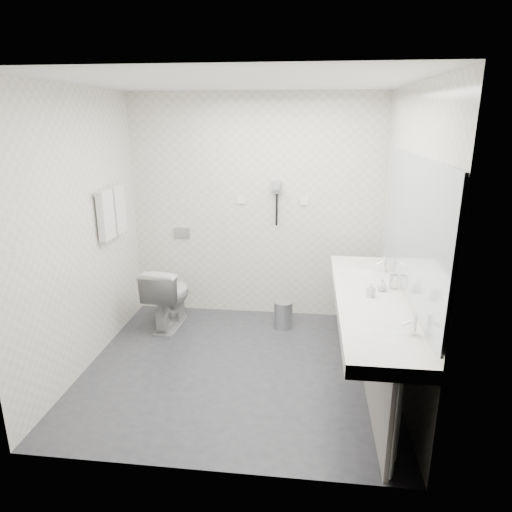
# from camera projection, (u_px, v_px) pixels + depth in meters

# --- Properties ---
(floor) EXTENTS (2.80, 2.80, 0.00)m
(floor) POSITION_uv_depth(u_px,v_px,m) (238.00, 368.00, 4.25)
(floor) COLOR #2E2F34
(floor) RESTS_ON ground
(ceiling) EXTENTS (2.80, 2.80, 0.00)m
(ceiling) POSITION_uv_depth(u_px,v_px,m) (234.00, 81.00, 3.52)
(ceiling) COLOR white
(ceiling) RESTS_ON wall_back
(wall_back) EXTENTS (2.80, 0.00, 2.80)m
(wall_back) POSITION_uv_depth(u_px,v_px,m) (255.00, 209.00, 5.12)
(wall_back) COLOR silver
(wall_back) RESTS_ON floor
(wall_front) EXTENTS (2.80, 0.00, 2.80)m
(wall_front) POSITION_uv_depth(u_px,v_px,m) (201.00, 295.00, 2.65)
(wall_front) COLOR silver
(wall_front) RESTS_ON floor
(wall_left) EXTENTS (0.00, 2.60, 2.60)m
(wall_left) POSITION_uv_depth(u_px,v_px,m) (80.00, 233.00, 4.04)
(wall_left) COLOR silver
(wall_left) RESTS_ON floor
(wall_right) EXTENTS (0.00, 2.60, 2.60)m
(wall_right) POSITION_uv_depth(u_px,v_px,m) (406.00, 243.00, 3.73)
(wall_right) COLOR silver
(wall_right) RESTS_ON floor
(vanity_counter) EXTENTS (0.55, 2.20, 0.10)m
(vanity_counter) POSITION_uv_depth(u_px,v_px,m) (370.00, 302.00, 3.70)
(vanity_counter) COLOR white
(vanity_counter) RESTS_ON floor
(vanity_panel) EXTENTS (0.03, 2.15, 0.75)m
(vanity_panel) POSITION_uv_depth(u_px,v_px,m) (370.00, 349.00, 3.83)
(vanity_panel) COLOR gray
(vanity_panel) RESTS_ON floor
(vanity_post_near) EXTENTS (0.06, 0.06, 0.75)m
(vanity_post_near) POSITION_uv_depth(u_px,v_px,m) (394.00, 431.00, 2.83)
(vanity_post_near) COLOR silver
(vanity_post_near) RESTS_ON floor
(vanity_post_far) EXTENTS (0.06, 0.06, 0.75)m
(vanity_post_far) POSITION_uv_depth(u_px,v_px,m) (361.00, 301.00, 4.81)
(vanity_post_far) COLOR silver
(vanity_post_far) RESTS_ON floor
(mirror) EXTENTS (0.02, 2.20, 1.05)m
(mirror) POSITION_uv_depth(u_px,v_px,m) (411.00, 225.00, 3.48)
(mirror) COLOR #B2BCC6
(mirror) RESTS_ON wall_right
(basin_near) EXTENTS (0.40, 0.31, 0.05)m
(basin_near) POSITION_uv_depth(u_px,v_px,m) (382.00, 335.00, 3.08)
(basin_near) COLOR white
(basin_near) RESTS_ON vanity_counter
(basin_far) EXTENTS (0.40, 0.31, 0.05)m
(basin_far) POSITION_uv_depth(u_px,v_px,m) (362.00, 272.00, 4.31)
(basin_far) COLOR white
(basin_far) RESTS_ON vanity_counter
(faucet_near) EXTENTS (0.04, 0.04, 0.15)m
(faucet_near) POSITION_uv_depth(u_px,v_px,m) (413.00, 324.00, 3.03)
(faucet_near) COLOR silver
(faucet_near) RESTS_ON vanity_counter
(faucet_far) EXTENTS (0.04, 0.04, 0.15)m
(faucet_far) POSITION_uv_depth(u_px,v_px,m) (384.00, 264.00, 4.26)
(faucet_far) COLOR silver
(faucet_far) RESTS_ON vanity_counter
(soap_bottle_a) EXTENTS (0.08, 0.08, 0.12)m
(soap_bottle_a) POSITION_uv_depth(u_px,v_px,m) (371.00, 290.00, 3.66)
(soap_bottle_a) COLOR beige
(soap_bottle_a) RESTS_ON vanity_counter
(soap_bottle_b) EXTENTS (0.10, 0.10, 0.10)m
(soap_bottle_b) POSITION_uv_depth(u_px,v_px,m) (382.00, 285.00, 3.79)
(soap_bottle_b) COLOR beige
(soap_bottle_b) RESTS_ON vanity_counter
(glass_left) EXTENTS (0.07, 0.07, 0.12)m
(glass_left) POSITION_uv_depth(u_px,v_px,m) (393.00, 282.00, 3.84)
(glass_left) COLOR silver
(glass_left) RESTS_ON vanity_counter
(toilet) EXTENTS (0.44, 0.72, 0.70)m
(toilet) POSITION_uv_depth(u_px,v_px,m) (169.00, 296.00, 5.02)
(toilet) COLOR white
(toilet) RESTS_ON floor
(flush_plate) EXTENTS (0.18, 0.02, 0.12)m
(flush_plate) POSITION_uv_depth(u_px,v_px,m) (182.00, 233.00, 5.29)
(flush_plate) COLOR #B2B5BA
(flush_plate) RESTS_ON wall_back
(pedal_bin) EXTENTS (0.23, 0.23, 0.29)m
(pedal_bin) POSITION_uv_depth(u_px,v_px,m) (283.00, 315.00, 5.03)
(pedal_bin) COLOR #B2B5BA
(pedal_bin) RESTS_ON floor
(bin_lid) EXTENTS (0.21, 0.21, 0.02)m
(bin_lid) POSITION_uv_depth(u_px,v_px,m) (283.00, 302.00, 4.98)
(bin_lid) COLOR #B2B5BA
(bin_lid) RESTS_ON pedal_bin
(towel_rail) EXTENTS (0.02, 0.62, 0.02)m
(towel_rail) POSITION_uv_depth(u_px,v_px,m) (109.00, 190.00, 4.47)
(towel_rail) COLOR silver
(towel_rail) RESTS_ON wall_left
(towel_near) EXTENTS (0.07, 0.24, 0.48)m
(towel_near) POSITION_uv_depth(u_px,v_px,m) (106.00, 215.00, 4.40)
(towel_near) COLOR silver
(towel_near) RESTS_ON towel_rail
(towel_far) EXTENTS (0.07, 0.24, 0.48)m
(towel_far) POSITION_uv_depth(u_px,v_px,m) (118.00, 209.00, 4.67)
(towel_far) COLOR silver
(towel_far) RESTS_ON towel_rail
(dryer_cradle) EXTENTS (0.10, 0.04, 0.14)m
(dryer_cradle) POSITION_uv_depth(u_px,v_px,m) (277.00, 187.00, 4.99)
(dryer_cradle) COLOR gray
(dryer_cradle) RESTS_ON wall_back
(dryer_barrel) EXTENTS (0.08, 0.14, 0.08)m
(dryer_barrel) POSITION_uv_depth(u_px,v_px,m) (277.00, 185.00, 4.92)
(dryer_barrel) COLOR gray
(dryer_barrel) RESTS_ON dryer_cradle
(dryer_cord) EXTENTS (0.02, 0.02, 0.35)m
(dryer_cord) POSITION_uv_depth(u_px,v_px,m) (277.00, 210.00, 5.05)
(dryer_cord) COLOR black
(dryer_cord) RESTS_ON dryer_cradle
(switch_plate_a) EXTENTS (0.09, 0.02, 0.09)m
(switch_plate_a) POSITION_uv_depth(u_px,v_px,m) (241.00, 200.00, 5.10)
(switch_plate_a) COLOR white
(switch_plate_a) RESTS_ON wall_back
(switch_plate_b) EXTENTS (0.09, 0.02, 0.09)m
(switch_plate_b) POSITION_uv_depth(u_px,v_px,m) (304.00, 201.00, 5.02)
(switch_plate_b) COLOR white
(switch_plate_b) RESTS_ON wall_back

